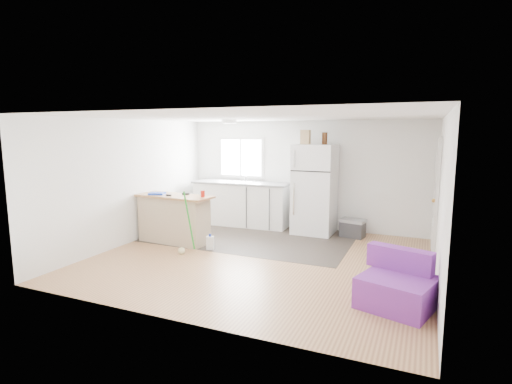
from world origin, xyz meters
TOP-DOWN VIEW (x-y plane):
  - room at (0.00, 0.00)m, footprint 5.51×5.01m
  - vinyl_zone at (-0.73, 1.25)m, footprint 4.05×2.50m
  - window at (-1.55, 2.49)m, footprint 1.18×0.06m
  - interior_door at (2.72, 1.55)m, footprint 0.11×0.92m
  - ceiling_fixture at (-1.20, 1.20)m, footprint 0.30×0.30m
  - kitchen_cabinets at (-1.39, 2.15)m, footprint 2.29×0.79m
  - peninsula at (-1.96, 0.28)m, footprint 1.57×0.69m
  - refrigerator at (0.37, 2.09)m, footprint 0.85×0.81m
  - cooler at (1.20, 2.06)m, footprint 0.54×0.41m
  - purple_seat at (2.29, -1.06)m, footprint 1.02×1.00m
  - cleaner_jug at (-1.06, 0.12)m, footprint 0.16×0.14m
  - mop at (-1.37, -0.28)m, footprint 0.19×0.32m
  - red_cup at (-1.32, 0.31)m, footprint 0.09×0.09m
  - blue_tray at (-2.31, 0.23)m, footprint 0.35×0.30m
  - tool_a at (-1.77, 0.42)m, footprint 0.15×0.09m
  - tool_b at (-1.99, 0.17)m, footprint 0.10×0.05m
  - cardboard_box at (0.16, 2.03)m, footprint 0.21×0.13m
  - bottle_left at (0.59, 2.03)m, footprint 0.08×0.08m
  - bottle_right at (0.54, 2.05)m, footprint 0.09×0.09m

SIDE VIEW (x-z plane):
  - vinyl_zone at x=-0.73m, z-range 0.00..0.00m
  - cleaner_jug at x=-1.06m, z-range -0.02..0.28m
  - cooler at x=1.20m, z-range 0.00..0.38m
  - mop at x=-1.37m, z-range -0.34..0.81m
  - purple_seat at x=2.29m, z-range -0.09..0.59m
  - peninsula at x=-1.96m, z-range 0.01..0.95m
  - kitchen_cabinets at x=-1.39m, z-range -0.14..1.17m
  - refrigerator at x=0.37m, z-range 0.00..1.90m
  - tool_b at x=-1.99m, z-range 0.94..0.97m
  - tool_a at x=-1.77m, z-range 0.94..0.97m
  - blue_tray at x=-2.31m, z-range 0.94..0.98m
  - red_cup at x=-1.32m, z-range 0.94..1.06m
  - interior_door at x=2.72m, z-range -0.03..2.07m
  - room at x=0.00m, z-range -0.01..2.41m
  - window at x=-1.55m, z-range 1.06..2.04m
  - bottle_left at x=0.59m, z-range 1.90..2.15m
  - bottle_right at x=0.54m, z-range 1.90..2.15m
  - cardboard_box at x=0.16m, z-range 1.90..2.20m
  - ceiling_fixture at x=-1.20m, z-range 2.32..2.40m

